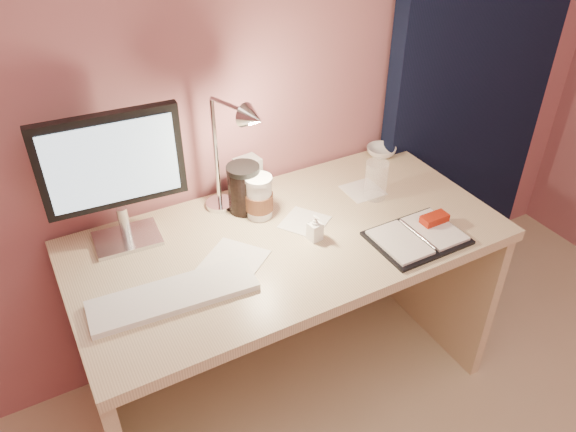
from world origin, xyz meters
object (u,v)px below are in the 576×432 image
keyboard (174,295)px  planner (419,235)px  coffee_cup (259,198)px  lotion_bottle (315,228)px  monitor (113,169)px  dark_jar (244,191)px  product_box (248,174)px  clear_cup (376,180)px  desk (278,275)px  bowl (381,151)px  desk_lamp (216,153)px

keyboard → planner: 0.79m
coffee_cup → lotion_bottle: coffee_cup is taller
monitor → dark_jar: bearing=1.2°
lotion_bottle → product_box: bearing=99.0°
lotion_bottle → coffee_cup: bearing=115.7°
monitor → clear_cup: monitor is taller
desk → clear_cup: size_ratio=10.01×
coffee_cup → dark_jar: size_ratio=0.99×
bowl → keyboard: bearing=-158.9°
clear_cup → bowl: (0.20, 0.24, -0.05)m
monitor → bowl: (1.05, 0.07, -0.25)m
desk → monitor: bearing=161.9°
desk_lamp → bowl: bearing=-10.5°
coffee_cup → lotion_bottle: (0.10, -0.20, -0.03)m
planner → desk_lamp: 0.70m
desk → desk_lamp: desk_lamp is taller
bowl → dark_jar: bearing=-172.5°
desk → coffee_cup: coffee_cup is taller
monitor → bowl: bearing=7.5°
keyboard → desk: bearing=26.3°
bowl → product_box: size_ratio=0.92×
coffee_cup → dark_jar: (-0.03, 0.06, 0.01)m
clear_cup → bowl: clear_cup is taller
coffee_cup → clear_cup: size_ratio=1.09×
product_box → dark_jar: bearing=-129.0°
clear_cup → bowl: bearing=49.2°
lotion_bottle → desk: bearing=117.6°
coffee_cup → bowl: (0.62, 0.14, -0.05)m
keyboard → planner: bearing=-4.2°
clear_cup → dark_jar: bearing=161.2°
desk → dark_jar: (-0.06, 0.13, 0.30)m
coffee_cup → keyboard: bearing=-147.8°
lotion_bottle → desk_lamp: bearing=136.2°
planner → lotion_bottle: lotion_bottle is taller
product_box → desk_lamp: desk_lamp is taller
monitor → coffee_cup: 0.48m
monitor → keyboard: 0.42m
desk → planner: (0.36, -0.29, 0.24)m
monitor → desk_lamp: (0.30, -0.06, 0.00)m
keyboard → bowl: bowl is taller
product_box → desk_lamp: (-0.17, -0.15, 0.21)m
keyboard → lotion_bottle: bearing=9.2°
keyboard → desk_lamp: (0.26, 0.26, 0.26)m
coffee_cup → product_box: (0.04, 0.17, -0.01)m
planner → lotion_bottle: bearing=151.7°
lotion_bottle → clear_cup: bearing=19.3°
monitor → planner: (0.83, -0.44, -0.25)m
planner → desk_lamp: desk_lamp is taller
planner → dark_jar: dark_jar is taller
clear_cup → desk: bearing=177.4°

